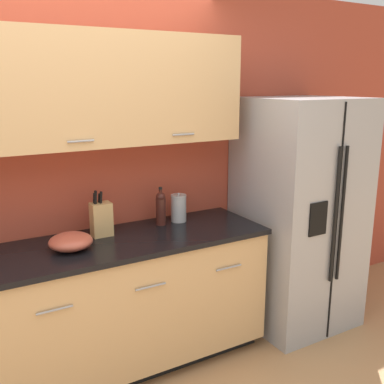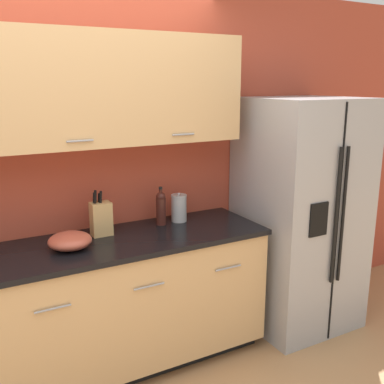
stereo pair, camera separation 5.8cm
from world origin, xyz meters
TOP-DOWN VIEW (x-y plane):
  - wall_back at (0.04, 1.19)m, footprint 10.00×0.39m
  - counter_unit at (0.13, 0.90)m, footprint 2.42×0.64m
  - refrigerator at (1.83, 0.82)m, footprint 0.83×0.80m
  - knife_block at (0.28, 1.02)m, footprint 0.13×0.10m
  - wine_bottle at (0.72, 1.04)m, footprint 0.07×0.07m
  - steel_canister at (0.87, 1.05)m, footprint 0.11×0.11m
  - mixing_bowl at (0.03, 0.87)m, footprint 0.26×0.26m

SIDE VIEW (x-z plane):
  - counter_unit at x=0.13m, z-range 0.01..0.94m
  - refrigerator at x=1.83m, z-range 0.00..1.81m
  - mixing_bowl at x=0.03m, z-range 0.93..1.03m
  - steel_canister at x=0.87m, z-range 0.92..1.14m
  - knife_block at x=0.28m, z-range 0.89..1.21m
  - wine_bottle at x=0.72m, z-range 0.92..1.20m
  - wall_back at x=0.04m, z-range 0.17..2.77m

